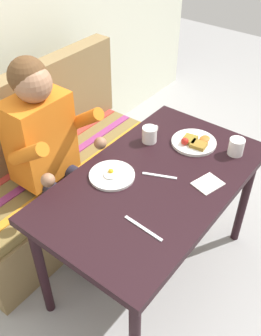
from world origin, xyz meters
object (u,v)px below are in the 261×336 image
Objects in this scene: coffee_mug_second at (150,134)px; plate_eggs at (112,175)px; couch at (55,177)px; knife at (143,228)px; coffee_mug at (237,146)px; person at (50,145)px; table at (154,191)px; napkin at (208,184)px; plate_breakfast at (195,142)px; fork at (160,176)px.

plate_eggs is at bearing -175.47° from coffee_mug_second.
couch is 0.73m from plate_eggs.
coffee_mug is at bearing -1.96° from knife.
knife is at bearing -146.86° from coffee_mug_second.
person is 10.27× the size of coffee_mug_second.
table is at bearing -90.00° from couch.
coffee_mug_second is (0.35, 0.03, 0.04)m from plate_eggs.
coffee_mug reaches higher than plate_eggs.
coffee_mug is at bearing 0.91° from napkin.
plate_breakfast reaches higher than table.
fork is (-0.39, 0.21, -0.04)m from coffee_mug.
coffee_mug_second is at bearing 40.51° from table.
person is 6.06× the size of knife.
coffee_mug_second is at bearing 113.57° from coffee_mug.
napkin is 0.42m from knife.
person is 0.98m from coffee_mug.
coffee_mug_second is 0.44m from napkin.
plate_eggs is at bearing 104.30° from fork.
coffee_mug_second reaches higher than table.
plate_breakfast is (0.36, -0.77, 0.41)m from couch.
table is at bearing 29.98° from knife.
person is 0.77m from plate_breakfast.
plate_breakfast is 0.33m from fork.
table is 0.09m from fork.
napkin is (0.12, -0.98, 0.40)m from couch.
fork is (-0.09, 0.21, -0.00)m from napkin.
couch is at bearing 90.00° from table.
coffee_mug_second is (0.37, -0.39, 0.03)m from person.
coffee_mug is (0.06, -0.21, 0.03)m from plate_breakfast.
plate_breakfast reaches higher than napkin.
plate_eggs is 0.66m from coffee_mug.
table is 0.26m from napkin.
knife is at bearing -107.77° from couch.
fork is (-0.33, -0.00, -0.01)m from plate_breakfast.
coffee_mug_second is 0.69× the size of fork.
plate_breakfast reaches higher than plate_eggs.
coffee_mug_second reaches higher than fork.
person reaches higher than couch.
coffee_mug reaches higher than knife.
fork is (-0.21, -0.21, -0.04)m from coffee_mug_second.
coffee_mug_second reaches higher than napkin.
couch reaches higher than napkin.
coffee_mug is at bearing -27.20° from table.
plate_breakfast is 1.08× the size of plate_eggs.
couch is 1.07m from napkin.
plate_breakfast is (0.49, -0.60, 0.00)m from person.
couch is at bearing 114.98° from plate_breakfast.
plate_breakfast is at bearing 15.74° from knife.
plate_eggs is at bearing 64.96° from knife.
fork is at bearing -179.97° from plate_breakfast.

